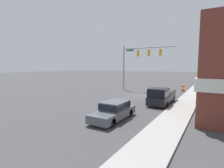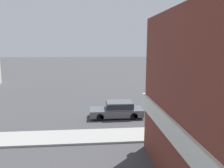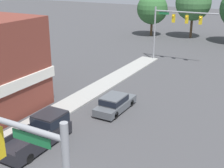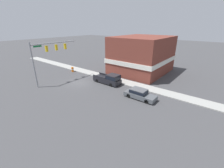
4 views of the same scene
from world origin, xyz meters
name	(u,v)px [view 2 (image 2 of 4)]	position (x,y,z in m)	size (l,w,h in m)	color
car_lead	(117,109)	(-1.52, 12.01, 0.76)	(1.83, 4.76, 1.46)	black
pickup_truck_parked	(206,111)	(-3.32, 4.69, 0.95)	(1.95, 5.50, 1.95)	black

